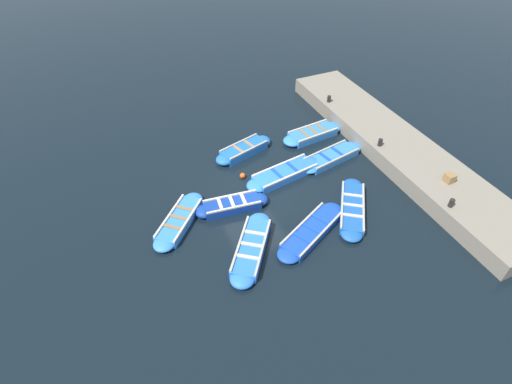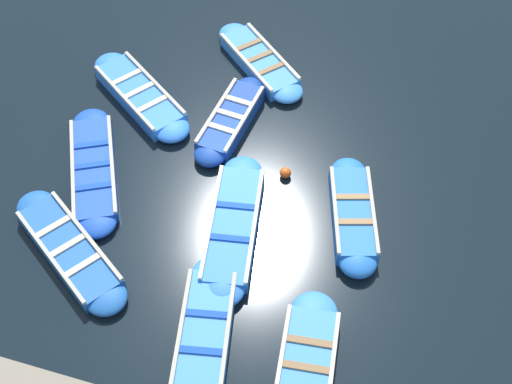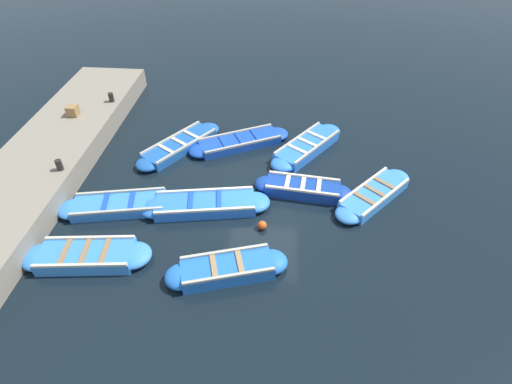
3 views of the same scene
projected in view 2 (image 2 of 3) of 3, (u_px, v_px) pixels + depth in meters
ground_plane at (231, 167)px, 16.59m from camera, size 120.00×120.00×0.00m
boat_broadside at (353, 215)px, 15.49m from camera, size 3.30×1.69×0.46m
boat_drifting at (94, 169)px, 16.34m from camera, size 3.89×2.54×0.36m
boat_stern_in at (70, 250)px, 14.98m from camera, size 2.88×3.61×0.39m
boat_tucked at (305, 371)px, 13.30m from camera, size 3.53×1.32×0.43m
boat_inner_gap at (204, 336)px, 13.77m from camera, size 3.80×1.60×0.38m
boat_alongside at (140, 96)px, 17.76m from camera, size 2.92×3.52×0.43m
boat_bow_out at (233, 227)px, 15.33m from camera, size 4.08×1.56×0.41m
boat_near_quay at (260, 62)px, 18.56m from camera, size 2.91×3.10×0.38m
boat_end_of_row at (231, 120)px, 17.23m from camera, size 3.18×1.10×0.45m
buoy_orange_near at (285, 173)px, 16.30m from camera, size 0.26×0.26×0.26m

